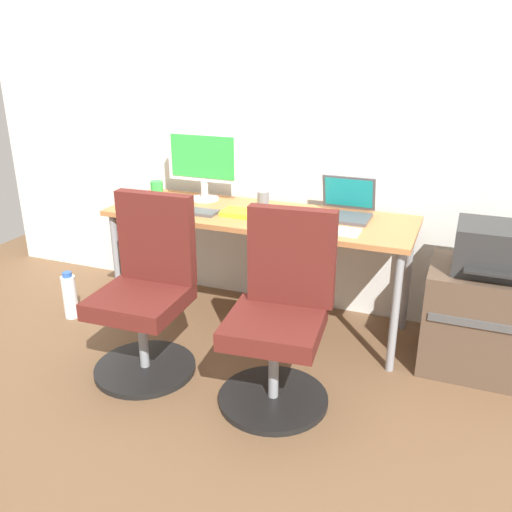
{
  "coord_description": "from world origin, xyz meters",
  "views": [
    {
      "loc": [
        1.11,
        -2.86,
        1.64
      ],
      "look_at": [
        0.0,
        -0.05,
        0.46
      ],
      "focal_mm": 38.14,
      "sensor_mm": 36.0,
      "label": 1
    }
  ],
  "objects_px": {
    "printer": "(495,249)",
    "water_bottle_on_floor": "(70,296)",
    "desktop_monitor": "(203,161)",
    "coffee_mug": "(157,188)",
    "office_chair_right": "(280,319)",
    "side_cabinet": "(483,319)",
    "open_laptop": "(345,207)",
    "office_chair_left": "(147,295)"
  },
  "relations": [
    {
      "from": "water_bottle_on_floor",
      "to": "desktop_monitor",
      "type": "bearing_deg",
      "value": 37.34
    },
    {
      "from": "office_chair_left",
      "to": "water_bottle_on_floor",
      "type": "bearing_deg",
      "value": 159.04
    },
    {
      "from": "office_chair_right",
      "to": "desktop_monitor",
      "type": "distance_m",
      "value": 1.29
    },
    {
      "from": "side_cabinet",
      "to": "desktop_monitor",
      "type": "height_order",
      "value": "desktop_monitor"
    },
    {
      "from": "office_chair_right",
      "to": "desktop_monitor",
      "type": "relative_size",
      "value": 1.96
    },
    {
      "from": "office_chair_right",
      "to": "water_bottle_on_floor",
      "type": "bearing_deg",
      "value": 168.83
    },
    {
      "from": "desktop_monitor",
      "to": "coffee_mug",
      "type": "height_order",
      "value": "desktop_monitor"
    },
    {
      "from": "side_cabinet",
      "to": "coffee_mug",
      "type": "distance_m",
      "value": 2.13
    },
    {
      "from": "printer",
      "to": "desktop_monitor",
      "type": "height_order",
      "value": "desktop_monitor"
    },
    {
      "from": "side_cabinet",
      "to": "coffee_mug",
      "type": "bearing_deg",
      "value": 174.91
    },
    {
      "from": "office_chair_right",
      "to": "water_bottle_on_floor",
      "type": "height_order",
      "value": "office_chair_right"
    },
    {
      "from": "office_chair_right",
      "to": "desktop_monitor",
      "type": "bearing_deg",
      "value": 133.89
    },
    {
      "from": "open_laptop",
      "to": "desktop_monitor",
      "type": "bearing_deg",
      "value": 178.42
    },
    {
      "from": "office_chair_left",
      "to": "coffee_mug",
      "type": "relative_size",
      "value": 10.22
    },
    {
      "from": "office_chair_left",
      "to": "open_laptop",
      "type": "relative_size",
      "value": 3.03
    },
    {
      "from": "printer",
      "to": "water_bottle_on_floor",
      "type": "height_order",
      "value": "printer"
    },
    {
      "from": "side_cabinet",
      "to": "water_bottle_on_floor",
      "type": "xyz_separation_m",
      "value": [
        -2.43,
        -0.35,
        -0.14
      ]
    },
    {
      "from": "office_chair_left",
      "to": "open_laptop",
      "type": "height_order",
      "value": "office_chair_left"
    },
    {
      "from": "water_bottle_on_floor",
      "to": "office_chair_left",
      "type": "bearing_deg",
      "value": -20.96
    },
    {
      "from": "office_chair_right",
      "to": "water_bottle_on_floor",
      "type": "xyz_separation_m",
      "value": [
        -1.52,
        0.3,
        -0.28
      ]
    },
    {
      "from": "desktop_monitor",
      "to": "open_laptop",
      "type": "relative_size",
      "value": 1.55
    },
    {
      "from": "side_cabinet",
      "to": "printer",
      "type": "relative_size",
      "value": 1.48
    },
    {
      "from": "office_chair_left",
      "to": "office_chair_right",
      "type": "distance_m",
      "value": 0.74
    },
    {
      "from": "office_chair_left",
      "to": "printer",
      "type": "bearing_deg",
      "value": 21.39
    },
    {
      "from": "open_laptop",
      "to": "coffee_mug",
      "type": "height_order",
      "value": "open_laptop"
    },
    {
      "from": "desktop_monitor",
      "to": "open_laptop",
      "type": "xyz_separation_m",
      "value": [
        0.91,
        -0.03,
        -0.2
      ]
    },
    {
      "from": "coffee_mug",
      "to": "side_cabinet",
      "type": "bearing_deg",
      "value": -5.09
    },
    {
      "from": "printer",
      "to": "desktop_monitor",
      "type": "relative_size",
      "value": 0.83
    },
    {
      "from": "office_chair_left",
      "to": "office_chair_right",
      "type": "bearing_deg",
      "value": -0.02
    },
    {
      "from": "water_bottle_on_floor",
      "to": "office_chair_right",
      "type": "bearing_deg",
      "value": -11.17
    },
    {
      "from": "office_chair_left",
      "to": "water_bottle_on_floor",
      "type": "height_order",
      "value": "office_chair_left"
    },
    {
      "from": "side_cabinet",
      "to": "open_laptop",
      "type": "relative_size",
      "value": 1.92
    },
    {
      "from": "printer",
      "to": "desktop_monitor",
      "type": "xyz_separation_m",
      "value": [
        -1.72,
        0.19,
        0.28
      ]
    },
    {
      "from": "side_cabinet",
      "to": "open_laptop",
      "type": "distance_m",
      "value": 0.96
    },
    {
      "from": "printer",
      "to": "open_laptop",
      "type": "relative_size",
      "value": 1.29
    },
    {
      "from": "desktop_monitor",
      "to": "coffee_mug",
      "type": "distance_m",
      "value": 0.4
    },
    {
      "from": "side_cabinet",
      "to": "desktop_monitor",
      "type": "distance_m",
      "value": 1.86
    },
    {
      "from": "office_chair_right",
      "to": "office_chair_left",
      "type": "bearing_deg",
      "value": 179.98
    },
    {
      "from": "printer",
      "to": "coffee_mug",
      "type": "distance_m",
      "value": 2.08
    },
    {
      "from": "office_chair_right",
      "to": "printer",
      "type": "height_order",
      "value": "office_chair_right"
    },
    {
      "from": "printer",
      "to": "side_cabinet",
      "type": "bearing_deg",
      "value": 90.0
    },
    {
      "from": "office_chair_right",
      "to": "side_cabinet",
      "type": "distance_m",
      "value": 1.13
    }
  ]
}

